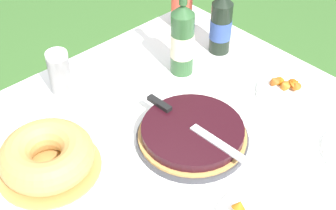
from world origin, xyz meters
TOP-DOWN VIEW (x-y plane):
  - garden_table at (0.00, 0.00)m, footprint 1.44×1.17m
  - tablecloth at (0.00, 0.00)m, footprint 1.45×1.18m
  - berry_tart at (0.13, -0.02)m, footprint 0.34×0.34m
  - serving_knife at (0.13, 0.01)m, footprint 0.04×0.38m
  - bundt_cake at (-0.24, 0.17)m, footprint 0.30×0.30m
  - cup_stack at (-0.02, 0.44)m, footprint 0.07×0.07m
  - cider_bottle_green at (0.36, 0.25)m, footprint 0.08×0.08m
  - juice_bottle_red at (0.55, 0.25)m, footprint 0.08×0.08m
  - snack_plate_far at (0.52, -0.08)m, footprint 0.19×0.19m

SIDE VIEW (x-z plane):
  - garden_table at x=0.00m, z-range 0.30..1.03m
  - tablecloth at x=0.00m, z-range 0.67..0.77m
  - snack_plate_far at x=0.52m, z-range 0.72..0.78m
  - berry_tart at x=0.13m, z-range 0.73..0.79m
  - bundt_cake at x=-0.24m, z-range 0.73..0.83m
  - serving_knife at x=0.13m, z-range 0.79..0.80m
  - cup_stack at x=-0.02m, z-range 0.73..0.90m
  - juice_bottle_red at x=0.55m, z-range 0.69..1.01m
  - cider_bottle_green at x=0.36m, z-range 0.69..1.04m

